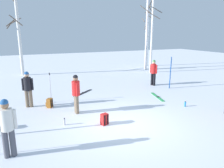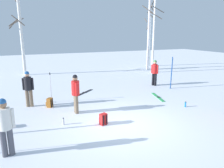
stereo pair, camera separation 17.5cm
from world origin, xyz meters
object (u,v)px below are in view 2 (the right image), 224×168
water_bottle_1 (185,104)px  birch_tree_0 (21,33)px  ski_pair_planted_0 (172,73)px  birch_tree_3 (150,38)px  person_3 (5,124)px  backpack_1 (103,119)px  water_bottle_0 (63,121)px  birch_tree_1 (154,25)px  ski_poles_0 (51,87)px  person_4 (28,87)px  person_0 (76,91)px  person_1 (155,71)px  backpack_2 (50,103)px  birch_tree_2 (149,29)px  ski_pair_lying_0 (84,93)px  ski_pair_lying_1 (158,97)px

water_bottle_1 → birch_tree_0: 13.86m
birch_tree_0 → ski_pair_planted_0: bearing=-45.5°
birch_tree_3 → ski_pair_planted_0: bearing=-114.6°
person_3 → backpack_1: bearing=15.1°
water_bottle_0 → birch_tree_3: 16.09m
ski_pair_planted_0 → birch_tree_1: birch_tree_1 is taller
person_3 → ski_poles_0: size_ratio=1.12×
person_4 → backpack_1: (2.49, -3.31, -0.77)m
ski_pair_planted_0 → birch_tree_3: size_ratio=0.36×
person_0 → person_1: (6.02, 2.80, 0.00)m
water_bottle_0 → water_bottle_1: size_ratio=1.07×
person_4 → water_bottle_0: 3.05m
ski_poles_0 → birch_tree_0: (-1.05, 8.35, 2.64)m
person_0 → birch_tree_3: (10.41, 10.20, 1.96)m
ski_poles_0 → birch_tree_1: bearing=27.7°
person_1 → birch_tree_0: 11.13m
backpack_2 → birch_tree_2: bearing=35.5°
person_4 → ski_poles_0: bearing=12.3°
ski_poles_0 → water_bottle_0: 3.03m
backpack_2 → birch_tree_2: 12.92m
ski_pair_lying_0 → birch_tree_0: (-3.01, 7.38, 3.44)m
water_bottle_1 → person_3: bearing=-171.3°
ski_poles_0 → birch_tree_0: 8.82m
ski_pair_lying_1 → backpack_2: (-5.65, 0.75, 0.20)m
person_1 → ski_poles_0: size_ratio=1.12×
person_1 → water_bottle_0: bearing=-150.5°
ski_poles_0 → water_bottle_0: (0.03, -2.95, -0.68)m
person_3 → birch_tree_2: 16.28m
ski_poles_0 → birch_tree_2: 12.24m
water_bottle_1 → birch_tree_1: 9.84m
ski_pair_planted_0 → person_3: bearing=-155.2°
backpack_1 → birch_tree_0: 12.57m
backpack_2 → birch_tree_0: 9.65m
ski_pair_lying_1 → birch_tree_2: bearing=60.8°
person_1 → person_0: bearing=-155.0°
water_bottle_0 → birch_tree_0: (-1.09, 11.31, 3.31)m
person_0 → birch_tree_0: size_ratio=0.26×
person_0 → ski_pair_lying_1: bearing=5.8°
ski_pair_planted_0 → water_bottle_0: size_ratio=7.13×
person_0 → ski_pair_planted_0: (6.54, 1.73, 0.02)m
birch_tree_2 → person_1: bearing=-118.9°
backpack_1 → birch_tree_1: (7.98, 8.49, 3.88)m
ski_pair_planted_0 → birch_tree_2: bearing=68.9°
person_1 → ski_pair_planted_0: size_ratio=0.86×
birch_tree_3 → birch_tree_0: bearing=179.6°
person_0 → ski_pair_planted_0: size_ratio=0.86×
person_3 → ski_pair_lying_1: 7.92m
person_4 → birch_tree_1: size_ratio=0.22×
birch_tree_0 → ski_pair_lying_0: bearing=-67.8°
ski_pair_lying_0 → backpack_2: backpack_2 is taller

